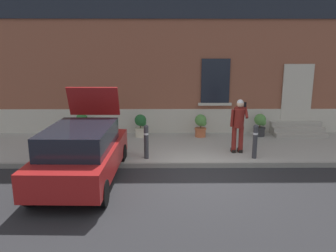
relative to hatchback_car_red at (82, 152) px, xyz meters
name	(u,v)px	position (x,y,z in m)	size (l,w,h in m)	color
ground_plane	(196,180)	(2.94, 0.11, -0.80)	(80.00, 80.00, 0.00)	#232326
sidewalk	(188,147)	(2.94, 2.91, -0.72)	(24.00, 3.60, 0.15)	#99968E
curb_edge	(193,165)	(2.94, 1.05, -0.72)	(24.00, 0.12, 0.15)	gray
building_facade	(186,41)	(2.95, 5.40, 2.93)	(24.00, 1.52, 7.50)	brown
entrance_stoop	(297,130)	(7.28, 4.33, -0.46)	(1.98, 0.96, 0.48)	#9E998E
hatchback_car_red	(82,152)	(0.00, 0.00, 0.00)	(1.88, 4.11, 2.34)	maroon
bollard_near_person	(255,140)	(4.85, 1.46, -0.09)	(0.15, 0.15, 1.04)	#333338
bollard_far_left	(146,140)	(1.56, 1.46, -0.09)	(0.15, 0.15, 1.04)	#333338
person_on_phone	(239,122)	(4.44, 1.98, 0.35)	(0.51, 0.51, 1.74)	maroon
planter_olive	(82,124)	(-1.06, 4.30, -0.19)	(0.44, 0.44, 0.86)	#606B38
planter_cream	(141,125)	(1.21, 4.04, -0.19)	(0.44, 0.44, 0.86)	beige
planter_terracotta	(201,125)	(3.48, 4.03, -0.19)	(0.44, 0.44, 0.86)	#B25B38
planter_charcoal	(260,124)	(5.75, 4.11, -0.19)	(0.44, 0.44, 0.86)	#2D2D30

